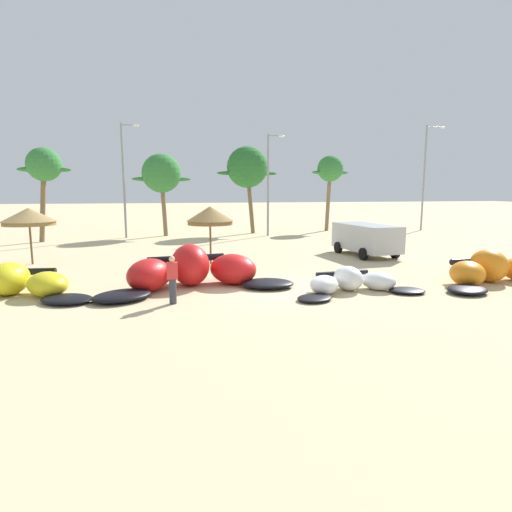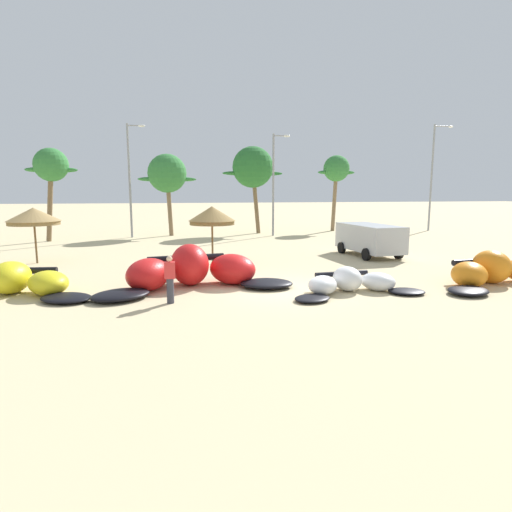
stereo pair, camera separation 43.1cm
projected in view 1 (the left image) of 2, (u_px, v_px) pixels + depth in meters
The scene contains 16 objects.
ground_plane at pixel (279, 289), 16.13m from camera, with size 260.00×260.00×0.00m, color beige.
kite_far_left at pixel (4, 285), 14.77m from camera, with size 6.97×3.64×1.19m.
kite_left at pixel (192, 271), 16.29m from camera, with size 7.84×4.14×1.66m.
kite_left_of_center at pixel (352, 282), 15.59m from camera, with size 5.35×2.61×0.93m.
kite_center at pixel (495, 271), 17.00m from camera, with size 6.73×3.33×1.36m.
beach_umbrella_near_van at pixel (29, 217), 21.26m from camera, with size 2.65×2.65×2.92m.
beach_umbrella_middle at pixel (210, 216), 21.36m from camera, with size 2.43×2.43×2.99m.
parked_van at pixel (365, 237), 24.49m from camera, with size 2.52×4.77×1.84m.
person_near_kites at pixel (172, 280), 13.84m from camera, with size 0.36×0.24×1.62m.
palm_left at pixel (44, 166), 30.52m from camera, with size 3.71×2.47×6.96m.
palm_left_of_gap at pixel (161, 174), 34.79m from camera, with size 4.87×3.24×6.90m.
palm_center_left at pixel (247, 168), 36.91m from camera, with size 5.47×3.65×7.73m.
palm_center_right at pixel (330, 170), 39.59m from camera, with size 3.70×2.47×7.16m.
lamppost_west_center at pixel (125, 175), 33.36m from camera, with size 1.48×0.24×9.12m.
lamppost_east_center at pixel (269, 180), 35.03m from camera, with size 1.51×0.24×8.50m.
lamppost_east at pixel (426, 173), 40.04m from camera, with size 2.06×0.24×10.00m.
Camera 1 is at (-4.49, -15.11, 3.71)m, focal length 29.16 mm.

